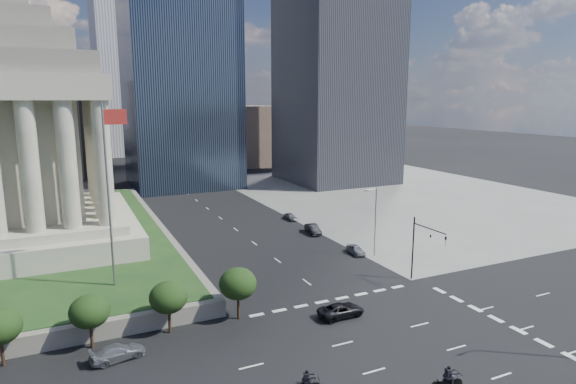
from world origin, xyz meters
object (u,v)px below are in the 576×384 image
flagpole (109,186)px  parked_sedan_far (290,216)px  suv_grey (118,352)px  parked_sedan_mid (313,229)px  motorcycle_lead (447,378)px  traffic_signal_ne (423,242)px  motorcycle_trail (305,381)px  parked_sedan_near (356,250)px  street_lamp_north (374,218)px  pickup_truck (341,310)px

flagpole → parked_sedan_far: bearing=37.0°
suv_grey → parked_sedan_mid: bearing=-59.8°
motorcycle_lead → traffic_signal_ne: bearing=67.8°
flagpole → traffic_signal_ne: bearing=-16.7°
flagpole → traffic_signal_ne: 36.69m
parked_sedan_mid → motorcycle_trail: motorcycle_trail is taller
motorcycle_trail → parked_sedan_near: bearing=67.8°
parked_sedan_near → motorcycle_lead: (-11.84, -31.26, 0.31)m
suv_grey → motorcycle_lead: bearing=-133.5°
flagpole → traffic_signal_ne: size_ratio=2.50×
street_lamp_north → parked_sedan_far: street_lamp_north is taller
street_lamp_north → parked_sedan_near: (-1.83, 1.79, -5.00)m
street_lamp_north → motorcycle_lead: (-13.66, -29.46, -4.68)m
traffic_signal_ne → parked_sedan_near: 13.91m
parked_sedan_far → motorcycle_lead: size_ratio=1.42×
flagpole → pickup_truck: (20.68, -14.00, -12.42)m
street_lamp_north → parked_sedan_mid: bearing=99.6°
parked_sedan_mid → motorcycle_lead: (-11.29, -43.55, 0.21)m
parked_sedan_mid → traffic_signal_ne: bearing=-77.6°
street_lamp_north → pickup_truck: size_ratio=2.01×
suv_grey → parked_sedan_mid: parked_sedan_mid is taller
flagpole → street_lamp_north: flagpole is taller
street_lamp_north → parked_sedan_near: 5.61m
suv_grey → motorcycle_trail: (12.57, -11.14, 0.26)m
parked_sedan_mid → flagpole: bearing=-146.3°
parked_sedan_near → parked_sedan_far: bearing=94.8°
parked_sedan_mid → motorcycle_trail: size_ratio=1.85×
flagpole → parked_sedan_near: flagpole is taller
flagpole → parked_sedan_near: bearing=4.8°
parked_sedan_far → parked_sedan_mid: bearing=-90.9°
suv_grey → parked_sedan_far: size_ratio=1.25×
traffic_signal_ne → parked_sedan_far: (-1.00, 35.45, -4.61)m
traffic_signal_ne → parked_sedan_mid: bearing=93.5°
street_lamp_north → traffic_signal_ne: bearing=-94.2°
suv_grey → parked_sedan_near: 38.05m
street_lamp_north → motorcycle_trail: size_ratio=3.98×
suv_grey → flagpole: bearing=-14.9°
flagpole → suv_grey: (-1.26, -13.06, -12.44)m
suv_grey → parked_sedan_mid: 44.18m
suv_grey → parked_sedan_near: (34.59, 15.85, -0.01)m
suv_grey → motorcycle_trail: bearing=-141.0°
pickup_truck → suv_grey: bearing=86.1°
parked_sedan_near → motorcycle_trail: 34.84m
pickup_truck → motorcycle_trail: size_ratio=1.98×
flagpole → motorcycle_lead: (21.49, -28.46, -12.14)m
traffic_signal_ne → parked_sedan_far: 35.76m
parked_sedan_mid → motorcycle_trail: 44.78m
parked_sedan_far → motorcycle_trail: 54.03m
motorcycle_lead → motorcycle_trail: (-10.18, 4.26, -0.04)m
motorcycle_lead → motorcycle_trail: 11.04m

